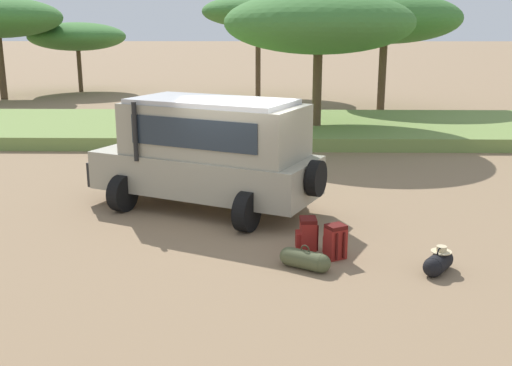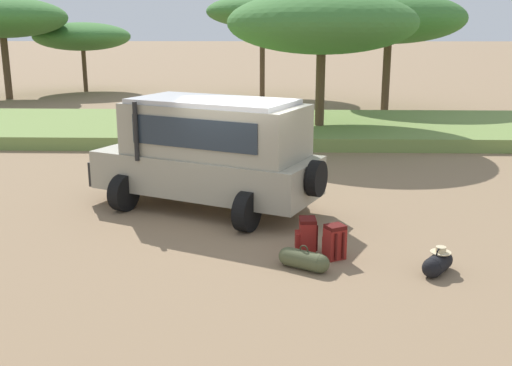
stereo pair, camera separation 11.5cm
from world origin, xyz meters
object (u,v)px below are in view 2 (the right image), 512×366
at_px(safari_vehicle, 210,152).
at_px(duffel_bag_soft_canvas, 304,260).
at_px(duffel_bag_low_black_case, 438,263).
at_px(acacia_tree_distant_right, 389,19).
at_px(acacia_tree_left_mid, 1,18).
at_px(backpack_cluster_center, 334,242).
at_px(acacia_tree_centre_back, 82,37).
at_px(acacia_tree_far_right, 322,23).
at_px(backpack_beside_front_wheel, 307,235).
at_px(acacia_tree_right_mid, 262,12).

distance_m(safari_vehicle, duffel_bag_soft_canvas, 4.04).
xyz_separation_m(duffel_bag_low_black_case, acacia_tree_distant_right, (2.58, 19.56, 4.11)).
distance_m(acacia_tree_left_mid, acacia_tree_distant_right, 20.67).
bearing_deg(duffel_bag_soft_canvas, acacia_tree_distant_right, 76.24).
relative_size(backpack_cluster_center, acacia_tree_centre_back, 0.10).
bearing_deg(acacia_tree_distant_right, duffel_bag_low_black_case, -97.51).
bearing_deg(acacia_tree_far_right, backpack_beside_front_wheel, -95.16).
bearing_deg(duffel_bag_low_black_case, acacia_tree_left_mid, 126.16).
bearing_deg(safari_vehicle, duffel_bag_low_black_case, -40.31).
bearing_deg(duffel_bag_soft_canvas, safari_vehicle, 119.47).
xyz_separation_m(backpack_cluster_center, duffel_bag_low_black_case, (1.64, -0.59, -0.13)).
bearing_deg(acacia_tree_far_right, acacia_tree_distant_right, 62.84).
relative_size(acacia_tree_centre_back, acacia_tree_far_right, 0.89).
relative_size(acacia_tree_centre_back, acacia_tree_distant_right, 0.85).
xyz_separation_m(backpack_beside_front_wheel, acacia_tree_far_right, (1.04, 11.57, 3.74)).
xyz_separation_m(duffel_bag_low_black_case, acacia_tree_left_mid, (-17.60, 24.08, 4.23)).
height_order(backpack_cluster_center, duffel_bag_low_black_case, backpack_cluster_center).
relative_size(backpack_beside_front_wheel, backpack_cluster_center, 1.01).
distance_m(acacia_tree_left_mid, acacia_tree_right_mid, 14.27).
xyz_separation_m(acacia_tree_far_right, acacia_tree_distant_right, (3.63, 7.08, 0.24)).
height_order(backpack_cluster_center, acacia_tree_distant_right, acacia_tree_distant_right).
distance_m(backpack_beside_front_wheel, acacia_tree_right_mid, 24.99).
bearing_deg(acacia_tree_left_mid, duffel_bag_soft_canvas, -57.27).
xyz_separation_m(acacia_tree_centre_back, acacia_tree_distant_right, (17.06, -8.51, 0.95)).
bearing_deg(acacia_tree_far_right, duffel_bag_soft_canvas, -95.23).
height_order(backpack_cluster_center, acacia_tree_left_mid, acacia_tree_left_mid).
distance_m(acacia_tree_right_mid, acacia_tree_distant_right, 8.42).
height_order(backpack_beside_front_wheel, duffel_bag_low_black_case, backpack_beside_front_wheel).
xyz_separation_m(safari_vehicle, acacia_tree_distant_right, (6.67, 16.09, 2.99)).
xyz_separation_m(acacia_tree_right_mid, acacia_tree_distant_right, (5.98, -5.91, -0.46)).
relative_size(acacia_tree_right_mid, acacia_tree_far_right, 0.94).
relative_size(backpack_cluster_center, acacia_tree_far_right, 0.09).
bearing_deg(acacia_tree_right_mid, backpack_cluster_center, -85.94).
bearing_deg(acacia_tree_centre_back, acacia_tree_right_mid, -13.19).
relative_size(backpack_cluster_center, acacia_tree_right_mid, 0.10).
bearing_deg(safari_vehicle, backpack_cluster_center, -49.52).
distance_m(safari_vehicle, backpack_beside_front_wheel, 3.39).
xyz_separation_m(safari_vehicle, backpack_cluster_center, (2.46, -2.88, -1.00)).
distance_m(safari_vehicle, acacia_tree_right_mid, 22.28).
height_order(duffel_bag_low_black_case, duffel_bag_soft_canvas, duffel_bag_low_black_case).
distance_m(backpack_beside_front_wheel, acacia_tree_centre_back, 30.00).
bearing_deg(duffel_bag_low_black_case, acacia_tree_centre_back, 117.29).
distance_m(safari_vehicle, duffel_bag_low_black_case, 5.48).
bearing_deg(safari_vehicle, acacia_tree_distant_right, 67.48).
height_order(acacia_tree_right_mid, acacia_tree_far_right, acacia_tree_right_mid).
height_order(duffel_bag_low_black_case, acacia_tree_right_mid, acacia_tree_right_mid).
distance_m(backpack_beside_front_wheel, duffel_bag_low_black_case, 2.29).
bearing_deg(backpack_beside_front_wheel, acacia_tree_right_mid, 93.04).
bearing_deg(acacia_tree_right_mid, safari_vehicle, -91.80).
height_order(backpack_beside_front_wheel, acacia_tree_left_mid, acacia_tree_left_mid).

